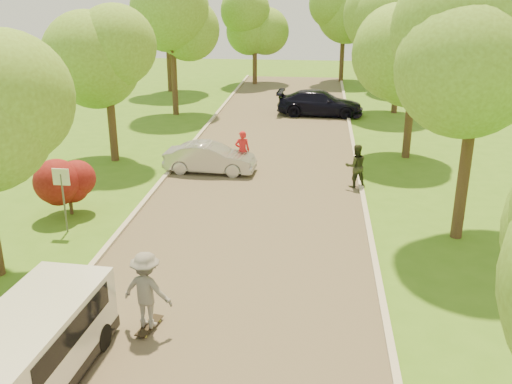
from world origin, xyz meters
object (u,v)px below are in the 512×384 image
at_px(street_sign, 62,187).
at_px(dark_sedan, 320,103).
at_px(silver_sedan, 210,158).
at_px(minivan, 31,350).
at_px(person_olive, 356,166).
at_px(longboard, 149,326).
at_px(skateboarder, 147,290).
at_px(person_striped, 242,151).

bearing_deg(street_sign, dark_sedan, 66.52).
relative_size(silver_sedan, dark_sedan, 0.74).
relative_size(street_sign, dark_sedan, 0.41).
height_order(minivan, person_olive, person_olive).
height_order(street_sign, longboard, street_sign).
xyz_separation_m(silver_sedan, person_olive, (6.10, -1.24, 0.24)).
bearing_deg(dark_sedan, minivan, 171.13).
distance_m(street_sign, silver_sedan, 7.65).
distance_m(street_sign, person_olive, 11.08).
relative_size(minivan, silver_sedan, 1.18).
relative_size(dark_sedan, skateboarder, 2.82).
relative_size(person_striped, person_olive, 1.00).
height_order(skateboarder, person_striped, skateboarder).
relative_size(dark_sedan, longboard, 5.30).
height_order(minivan, silver_sedan, minivan).
bearing_deg(street_sign, longboard, -50.49).
distance_m(silver_sedan, longboard, 11.97).
height_order(silver_sedan, person_olive, person_olive).
bearing_deg(person_olive, person_striped, -34.14).
height_order(street_sign, minivan, street_sign).
relative_size(silver_sedan, longboard, 3.93).
bearing_deg(skateboarder, minivan, 65.12).
bearing_deg(minivan, longboard, 56.41).
xyz_separation_m(street_sign, longboard, (4.29, -5.20, -1.46)).
xyz_separation_m(dark_sedan, skateboarder, (-3.84, -23.89, 0.29)).
height_order(skateboarder, person_olive, skateboarder).
xyz_separation_m(minivan, person_olive, (7.00, 12.93, -0.00)).
height_order(dark_sedan, skateboarder, skateboarder).
bearing_deg(silver_sedan, street_sign, 155.38).
bearing_deg(skateboarder, dark_sedan, -87.03).
bearing_deg(silver_sedan, longboard, -173.39).
bearing_deg(person_striped, person_olive, 147.66).
bearing_deg(skateboarder, person_striped, -80.45).
distance_m(silver_sedan, dark_sedan, 12.82).
bearing_deg(minivan, silver_sedan, 89.76).
height_order(street_sign, silver_sedan, street_sign).
distance_m(dark_sedan, skateboarder, 24.20).
relative_size(silver_sedan, skateboarder, 2.09).
xyz_separation_m(silver_sedan, dark_sedan, (4.62, 11.96, 0.12)).
distance_m(street_sign, longboard, 6.89).
distance_m(skateboarder, person_striped, 12.43).
distance_m(longboard, person_striped, 12.45).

